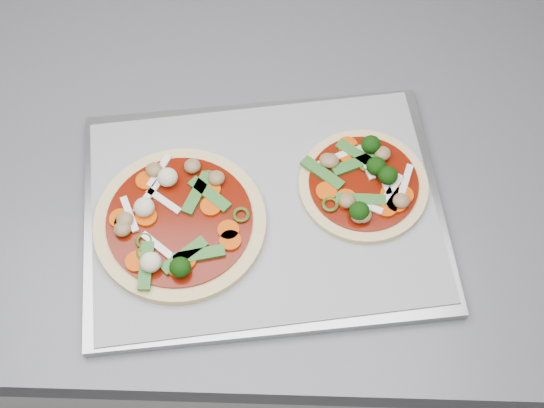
{
  "coord_description": "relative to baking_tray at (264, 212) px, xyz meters",
  "views": [
    {
      "loc": [
        0.53,
        0.79,
        1.69
      ],
      "look_at": [
        0.52,
        1.21,
        0.93
      ],
      "focal_mm": 50.0,
      "sensor_mm": 36.0,
      "label": 1
    }
  ],
  "objects": [
    {
      "name": "pizza_right",
      "position": [
        0.12,
        0.03,
        0.02
      ],
      "size": [
        0.18,
        0.18,
        0.03
      ],
      "rotation": [
        0.0,
        0.0,
        0.17
      ],
      "color": "#EFD989",
      "rests_on": "parchment"
    },
    {
      "name": "baking_tray",
      "position": [
        0.0,
        0.0,
        0.0
      ],
      "size": [
        0.46,
        0.36,
        0.01
      ],
      "primitive_type": "cube",
      "rotation": [
        0.0,
        0.0,
        0.13
      ],
      "color": "gray",
      "rests_on": "countertop"
    },
    {
      "name": "pizza_left",
      "position": [
        -0.1,
        -0.03,
        0.02
      ],
      "size": [
        0.21,
        0.21,
        0.03
      ],
      "rotation": [
        0.0,
        0.0,
        0.03
      ],
      "color": "#EFD989",
      "rests_on": "parchment"
    },
    {
      "name": "parchment",
      "position": [
        0.0,
        0.0,
        0.01
      ],
      "size": [
        0.44,
        0.35,
        0.0
      ],
      "primitive_type": "cube",
      "rotation": [
        0.0,
        0.0,
        0.16
      ],
      "color": "gray",
      "rests_on": "baking_tray"
    }
  ]
}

